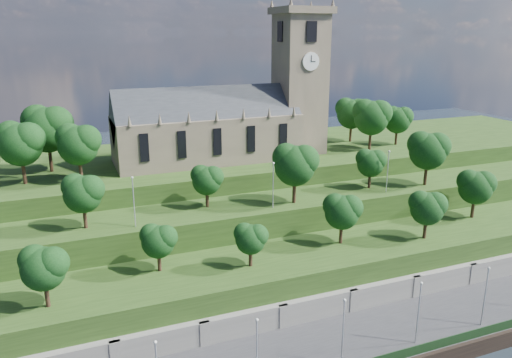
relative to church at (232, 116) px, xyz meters
name	(u,v)px	position (x,y,z in m)	size (l,w,h in m)	color
promenade	(340,348)	(-0.79, -39.98, -21.52)	(160.00, 12.00, 2.00)	#2D2D30
retaining_wall	(316,312)	(-0.79, -34.01, -20.02)	(160.00, 2.10, 5.00)	slate
embankment_lower	(296,281)	(-0.79, -27.98, -18.52)	(160.00, 12.00, 8.00)	#223E14
embankment_upper	(265,238)	(-0.79, -16.98, -16.52)	(160.00, 10.00, 12.00)	#223E14
hilltop	(223,191)	(-0.79, 4.02, -15.02)	(160.00, 32.00, 15.00)	#223E14
church	(232,116)	(0.00, 0.00, 0.00)	(38.60, 12.35, 27.60)	brown
trees_lower	(327,216)	(3.84, -27.88, -9.67)	(69.53, 9.06, 7.95)	black
trees_upper	(312,163)	(6.50, -18.28, -4.88)	(60.91, 8.22, 9.22)	black
trees_hilltop	(207,125)	(-5.18, -1.35, -0.98)	(75.12, 16.03, 10.90)	black
lamp_posts_promenade	(343,326)	(-2.79, -43.48, -15.97)	(60.36, 0.36, 7.88)	#B2B2B7
lamp_posts_upper	(273,181)	(-0.79, -19.98, -6.45)	(40.36, 0.36, 6.97)	#B2B2B7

